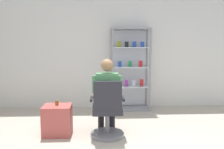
{
  "coord_description": "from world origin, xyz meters",
  "views": [
    {
      "loc": [
        -0.3,
        -2.89,
        1.53
      ],
      "look_at": [
        -0.09,
        1.33,
        1.0
      ],
      "focal_mm": 39.13,
      "sensor_mm": 36.0,
      "label": 1
    }
  ],
  "objects_px": {
    "display_cabinet_main": "(130,68)",
    "tea_glass": "(57,103)",
    "office_chair": "(107,114)",
    "seated_shopkeeper": "(107,93)",
    "storage_crate": "(57,120)"
  },
  "relations": [
    {
      "from": "office_chair",
      "to": "seated_shopkeeper",
      "type": "height_order",
      "value": "seated_shopkeeper"
    },
    {
      "from": "storage_crate",
      "to": "tea_glass",
      "type": "xyz_separation_m",
      "value": [
        -0.01,
        0.02,
        0.29
      ]
    },
    {
      "from": "office_chair",
      "to": "seated_shopkeeper",
      "type": "xyz_separation_m",
      "value": [
        -0.0,
        0.16,
        0.32
      ]
    },
    {
      "from": "display_cabinet_main",
      "to": "storage_crate",
      "type": "distance_m",
      "value": 2.27
    },
    {
      "from": "office_chair",
      "to": "tea_glass",
      "type": "height_order",
      "value": "office_chair"
    },
    {
      "from": "display_cabinet_main",
      "to": "seated_shopkeeper",
      "type": "height_order",
      "value": "display_cabinet_main"
    },
    {
      "from": "display_cabinet_main",
      "to": "storage_crate",
      "type": "height_order",
      "value": "display_cabinet_main"
    },
    {
      "from": "display_cabinet_main",
      "to": "tea_glass",
      "type": "distance_m",
      "value": 2.19
    },
    {
      "from": "display_cabinet_main",
      "to": "office_chair",
      "type": "relative_size",
      "value": 1.98
    },
    {
      "from": "display_cabinet_main",
      "to": "office_chair",
      "type": "height_order",
      "value": "display_cabinet_main"
    },
    {
      "from": "office_chair",
      "to": "tea_glass",
      "type": "xyz_separation_m",
      "value": [
        -0.85,
        0.19,
        0.15
      ]
    },
    {
      "from": "display_cabinet_main",
      "to": "tea_glass",
      "type": "xyz_separation_m",
      "value": [
        -1.43,
        -1.6,
        -0.42
      ]
    },
    {
      "from": "storage_crate",
      "to": "display_cabinet_main",
      "type": "bearing_deg",
      "value": 48.61
    },
    {
      "from": "office_chair",
      "to": "tea_glass",
      "type": "distance_m",
      "value": 0.88
    },
    {
      "from": "display_cabinet_main",
      "to": "seated_shopkeeper",
      "type": "bearing_deg",
      "value": -109.87
    }
  ]
}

